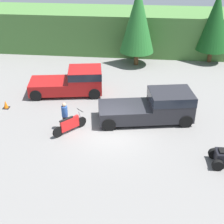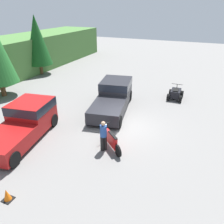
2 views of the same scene
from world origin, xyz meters
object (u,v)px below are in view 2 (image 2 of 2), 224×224
Objects in this scene: pickup_truck_red at (25,121)px; rider_person at (103,135)px; pickup_truck_second at (114,95)px; traffic_cone at (7,195)px; dirt_bike at (111,140)px; quad_atv at (175,94)px.

pickup_truck_red is 4.95m from rider_person.
pickup_truck_second is 10.10m from traffic_cone.
pickup_truck_second is 5.64m from rider_person.
pickup_truck_red reaches higher than dirt_bike.
pickup_truck_red is 3.08× the size of quad_atv.
dirt_bike reaches higher than quad_atv.
dirt_bike is at bearing -25.88° from traffic_cone.
traffic_cone is (-4.68, 2.14, -0.71)m from rider_person.
pickup_truck_red reaches higher than quad_atv.
pickup_truck_second is at bearing -38.43° from pickup_truck_red.
dirt_bike is at bearing 164.75° from quad_atv.
traffic_cone is at bearing -155.87° from pickup_truck_red.
rider_person is (-5.38, -1.69, -0.05)m from pickup_truck_second.
pickup_truck_red and pickup_truck_second have the same top height.
quad_atv is at bearing -18.55° from traffic_cone.
quad_atv is at bearing -59.38° from pickup_truck_second.
pickup_truck_red is 6.74m from pickup_truck_second.
pickup_truck_red is 12.09m from quad_atv.
dirt_bike is (-5.04, -1.99, -0.51)m from pickup_truck_second.
pickup_truck_red is 3.02× the size of dirt_bike.
pickup_truck_red is 0.91× the size of pickup_truck_second.
dirt_bike reaches higher than traffic_cone.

